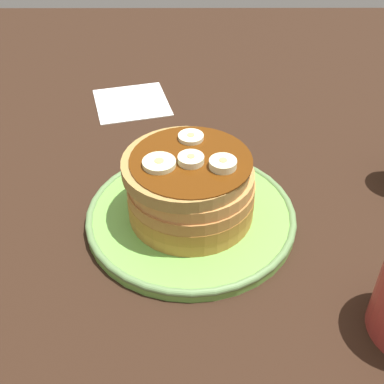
{
  "coord_description": "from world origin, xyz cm",
  "views": [
    {
      "loc": [
        42.6,
        -0.11,
        39.04
      ],
      "look_at": [
        0.0,
        0.0,
        4.23
      ],
      "focal_mm": 47.07,
      "sensor_mm": 36.0,
      "label": 1
    }
  ],
  "objects_px": {
    "banana_slice_2": "(224,164)",
    "napkin": "(132,102)",
    "banana_slice_1": "(160,164)",
    "plate": "(192,215)",
    "pancake_stack": "(190,187)",
    "banana_slice_3": "(190,137)",
    "banana_slice_0": "(195,160)"
  },
  "relations": [
    {
      "from": "banana_slice_2",
      "to": "napkin",
      "type": "height_order",
      "value": "banana_slice_2"
    },
    {
      "from": "banana_slice_1",
      "to": "napkin",
      "type": "relative_size",
      "value": 0.31
    },
    {
      "from": "plate",
      "to": "banana_slice_2",
      "type": "xyz_separation_m",
      "value": [
        0.01,
        0.03,
        0.08
      ]
    },
    {
      "from": "banana_slice_2",
      "to": "napkin",
      "type": "bearing_deg",
      "value": -156.4
    },
    {
      "from": "pancake_stack",
      "to": "banana_slice_1",
      "type": "xyz_separation_m",
      "value": [
        0.01,
        -0.03,
        0.04
      ]
    },
    {
      "from": "banana_slice_3",
      "to": "napkin",
      "type": "height_order",
      "value": "banana_slice_3"
    },
    {
      "from": "banana_slice_1",
      "to": "banana_slice_2",
      "type": "distance_m",
      "value": 0.06
    },
    {
      "from": "banana_slice_2",
      "to": "banana_slice_0",
      "type": "bearing_deg",
      "value": -105.84
    },
    {
      "from": "plate",
      "to": "banana_slice_2",
      "type": "distance_m",
      "value": 0.09
    },
    {
      "from": "banana_slice_0",
      "to": "napkin",
      "type": "xyz_separation_m",
      "value": [
        -0.28,
        -0.1,
        -0.09
      ]
    },
    {
      "from": "plate",
      "to": "banana_slice_3",
      "type": "bearing_deg",
      "value": -177.07
    },
    {
      "from": "plate",
      "to": "banana_slice_3",
      "type": "relative_size",
      "value": 8.45
    },
    {
      "from": "napkin",
      "to": "banana_slice_2",
      "type": "bearing_deg",
      "value": 23.6
    },
    {
      "from": "pancake_stack",
      "to": "banana_slice_0",
      "type": "bearing_deg",
      "value": 43.77
    },
    {
      "from": "plate",
      "to": "napkin",
      "type": "distance_m",
      "value": 0.29
    },
    {
      "from": "pancake_stack",
      "to": "banana_slice_2",
      "type": "xyz_separation_m",
      "value": [
        0.01,
        0.03,
        0.04
      ]
    },
    {
      "from": "banana_slice_2",
      "to": "banana_slice_3",
      "type": "relative_size",
      "value": 1.01
    },
    {
      "from": "banana_slice_2",
      "to": "banana_slice_3",
      "type": "distance_m",
      "value": 0.06
    },
    {
      "from": "plate",
      "to": "banana_slice_3",
      "type": "distance_m",
      "value": 0.09
    },
    {
      "from": "banana_slice_1",
      "to": "napkin",
      "type": "bearing_deg",
      "value": -168.0
    },
    {
      "from": "plate",
      "to": "banana_slice_0",
      "type": "bearing_deg",
      "value": 32.14
    },
    {
      "from": "pancake_stack",
      "to": "banana_slice_1",
      "type": "relative_size",
      "value": 4.18
    },
    {
      "from": "banana_slice_1",
      "to": "napkin",
      "type": "xyz_separation_m",
      "value": [
        -0.28,
        -0.06,
        -0.09
      ]
    },
    {
      "from": "pancake_stack",
      "to": "napkin",
      "type": "xyz_separation_m",
      "value": [
        -0.27,
        -0.09,
        -0.05
      ]
    },
    {
      "from": "plate",
      "to": "pancake_stack",
      "type": "distance_m",
      "value": 0.04
    },
    {
      "from": "banana_slice_0",
      "to": "banana_slice_1",
      "type": "bearing_deg",
      "value": -81.61
    },
    {
      "from": "banana_slice_1",
      "to": "banana_slice_3",
      "type": "distance_m",
      "value": 0.06
    },
    {
      "from": "banana_slice_3",
      "to": "napkin",
      "type": "xyz_separation_m",
      "value": [
        -0.23,
        -0.09,
        -0.09
      ]
    },
    {
      "from": "banana_slice_0",
      "to": "banana_slice_1",
      "type": "distance_m",
      "value": 0.04
    },
    {
      "from": "pancake_stack",
      "to": "plate",
      "type": "bearing_deg",
      "value": 71.91
    },
    {
      "from": "plate",
      "to": "pancake_stack",
      "type": "xyz_separation_m",
      "value": [
        -0.0,
        -0.0,
        0.04
      ]
    },
    {
      "from": "pancake_stack",
      "to": "banana_slice_3",
      "type": "xyz_separation_m",
      "value": [
        -0.04,
        0.0,
        0.04
      ]
    }
  ]
}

